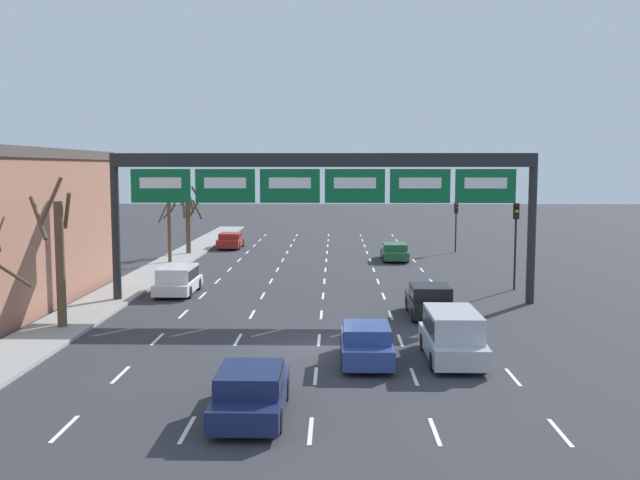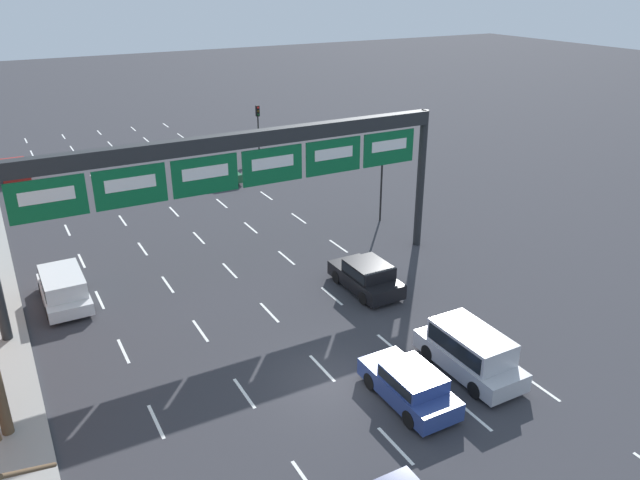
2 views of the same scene
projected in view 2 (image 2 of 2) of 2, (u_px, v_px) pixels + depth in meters
ground_plane at (335, 382)px, 23.76m from camera, size 220.00×220.00×0.00m
lane_dashes at (213, 253)px, 34.64m from camera, size 13.32×67.00×0.01m
sign_gantry at (237, 161)px, 28.53m from camera, size 21.83×0.70×7.70m
car_red at (14, 169)px, 47.15m from camera, size 1.92×4.56×1.35m
suv_silver at (470, 349)px, 23.98m from camera, size 1.95×4.63×1.83m
suv_white at (63, 287)px, 29.11m from camera, size 1.97×4.47×1.54m
car_blue at (410, 384)px, 22.37m from camera, size 1.82×4.11×1.41m
car_green at (220, 170)px, 46.78m from camera, size 1.87×4.53×1.30m
car_black at (367, 275)px, 30.32m from camera, size 1.96×4.19×1.51m
traffic_light_near_gantry at (382, 166)px, 37.85m from camera, size 0.30×0.35×4.96m
traffic_light_mid_block at (258, 119)px, 52.60m from camera, size 0.30×0.35×4.13m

